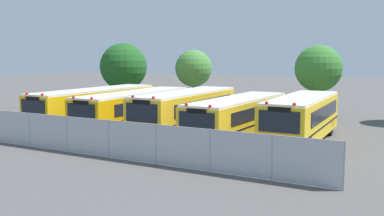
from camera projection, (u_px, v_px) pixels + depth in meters
name	position (u px, v px, depth m)	size (l,w,h in m)	color
ground_plane	(185.00, 132.00, 28.66)	(160.00, 160.00, 0.00)	#514F4C
school_bus_0	(95.00, 104.00, 31.90)	(2.57, 11.66, 2.70)	yellow
school_bus_1	(135.00, 108.00, 30.12)	(2.85, 11.28, 2.63)	#EAA80C
school_bus_2	(186.00, 110.00, 28.52)	(2.67, 10.48, 2.79)	yellow
school_bus_3	(238.00, 116.00, 26.42)	(2.78, 10.64, 2.56)	yellow
school_bus_4	(302.00, 117.00, 24.94)	(2.73, 9.74, 2.79)	yellow
tree_0	(123.00, 66.00, 42.05)	(4.55, 4.55, 6.21)	#4C3823
tree_1	(193.00, 68.00, 40.08)	(3.40, 3.40, 5.53)	#4C3823
tree_2	(318.00, 68.00, 34.33)	(3.70, 3.70, 5.83)	#4C3823
chainlink_fence	(109.00, 138.00, 21.20)	(22.14, 0.07, 1.88)	#9EA0A3
traffic_cone	(30.00, 134.00, 26.10)	(0.42, 0.42, 0.55)	#EA5914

